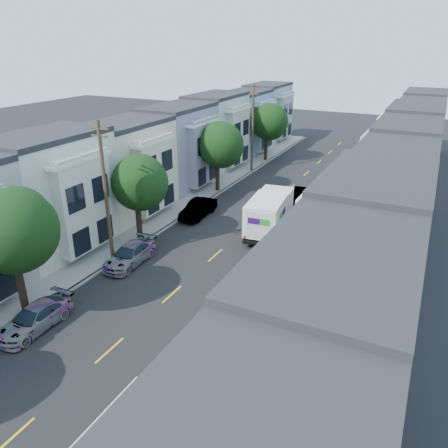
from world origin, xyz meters
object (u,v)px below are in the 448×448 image
object	(u,v)px
parked_right_d	(343,180)
motorcycle	(148,447)
tree_far_r	(369,151)
parked_left_d	(198,209)
utility_pole_near	(106,194)
tree_c	(139,183)
tree_d	(220,145)
parked_left_c	(130,255)
parked_right_a	(140,431)
utility_pole_far	(253,129)
parked_left_b	(35,318)
parked_right_b	(235,313)
tree_b	(13,231)
tree_e	(269,122)
fedex_truck	(269,212)
parked_right_c	(316,213)
lead_sedan	(300,197)

from	to	relation	value
parked_right_d	motorcycle	xyz separation A→B (m)	(0.49, -37.12, -0.32)
tree_far_r	parked_left_d	size ratio (longest dim) A/B	1.13
tree_far_r	utility_pole_near	world-z (taller)	utility_pole_near
tree_c	tree_far_r	xyz separation A→B (m)	(13.20, 23.79, -1.32)
tree_d	parked_left_c	world-z (taller)	tree_d
utility_pole_near	parked_right_a	xyz separation A→B (m)	(11.20, -11.98, -4.40)
tree_c	utility_pole_far	distance (m)	22.28
motorcycle	parked_left_b	bearing A→B (deg)	172.89
parked_right_b	parked_left_c	bearing A→B (deg)	165.06
utility_pole_far	parked_right_b	distance (m)	31.51
parked_left_d	parked_right_d	world-z (taller)	parked_left_d
utility_pole_far	parked_right_a	bearing A→B (deg)	-73.57
utility_pole_near	parked_right_b	distance (m)	12.43
tree_b	tree_e	distance (m)	38.99
parked_left_c	tree_b	bearing A→B (deg)	-103.16
parked_right_b	utility_pole_far	bearing A→B (deg)	114.90
utility_pole_near	parked_left_d	size ratio (longest dim) A/B	2.20
tree_e	parked_right_d	xyz separation A→B (m)	(11.20, -6.59, -4.40)
utility_pole_far	parked_left_c	distance (m)	26.21
parked_right_a	parked_right_b	world-z (taller)	parked_right_b
tree_d	parked_right_a	size ratio (longest dim) A/B	1.47
parked_left_b	parked_right_a	world-z (taller)	parked_right_a
utility_pole_far	fedex_truck	size ratio (longest dim) A/B	1.48
fedex_truck	motorcycle	xyz separation A→B (m)	(3.30, -21.89, -1.43)
parked_right_b	parked_right_c	xyz separation A→B (m)	(0.00, 17.22, -0.05)
tree_b	utility_pole_far	world-z (taller)	utility_pole_far
parked_left_c	motorcycle	bearing A→B (deg)	-53.22
parked_right_d	motorcycle	size ratio (longest dim) A/B	2.29
fedex_truck	parked_right_d	size ratio (longest dim) A/B	1.59
tree_d	parked_left_d	xyz separation A→B (m)	(1.40, -7.23, -4.21)
utility_pole_far	lead_sedan	xyz separation A→B (m)	(8.77, -8.70, -4.39)
fedex_truck	utility_pole_far	bearing A→B (deg)	110.98
utility_pole_far	parked_right_c	world-z (taller)	utility_pole_far
tree_c	parked_right_c	xyz separation A→B (m)	(11.20, 10.37, -4.14)
tree_c	fedex_truck	world-z (taller)	tree_c
fedex_truck	lead_sedan	world-z (taller)	fedex_truck
tree_c	lead_sedan	xyz separation A→B (m)	(8.77, 13.57, -4.09)
utility_pole_far	parked_left_c	bearing A→B (deg)	-86.89
tree_c	tree_b	bearing A→B (deg)	-90.00
lead_sedan	parked_left_d	distance (m)	10.24
tree_b	utility_pole_far	bearing A→B (deg)	90.00
tree_d	parked_right_d	xyz separation A→B (m)	(11.20, 7.49, -4.26)
fedex_truck	parked_right_b	size ratio (longest dim) A/B	1.22
utility_pole_near	parked_left_c	bearing A→B (deg)	8.65
utility_pole_far	tree_b	bearing A→B (deg)	-90.00
tree_far_r	fedex_truck	world-z (taller)	tree_far_r
tree_d	parked_left_c	size ratio (longest dim) A/B	1.59
tree_far_r	fedex_truck	size ratio (longest dim) A/B	0.76
motorcycle	tree_c	bearing A→B (deg)	140.04
parked_left_c	motorcycle	size ratio (longest dim) A/B	2.49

